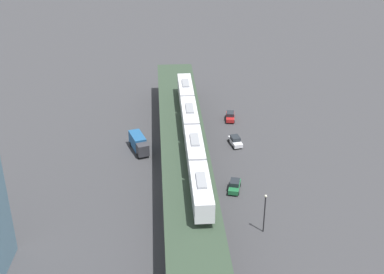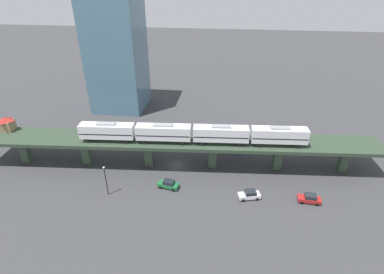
% 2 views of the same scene
% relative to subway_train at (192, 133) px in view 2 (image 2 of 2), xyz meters
% --- Properties ---
extents(ground_plane, '(400.00, 400.00, 0.00)m').
position_rel_subway_train_xyz_m(ground_plane, '(1.12, 3.87, -9.56)').
color(ground_plane, '#38383A').
extents(elevated_viaduct, '(15.17, 92.37, 7.02)m').
position_rel_subway_train_xyz_m(elevated_viaduct, '(1.13, 3.71, -3.51)').
color(elevated_viaduct, '#2C3D2C').
rests_on(elevated_viaduct, ground).
extents(subway_train, '(6.49, 49.87, 4.45)m').
position_rel_subway_train_xyz_m(subway_train, '(0.00, 0.00, 0.00)').
color(subway_train, silver).
rests_on(subway_train, elevated_viaduct).
extents(signal_hut, '(3.45, 3.45, 3.40)m').
position_rel_subway_train_xyz_m(signal_hut, '(0.51, 44.64, -0.74)').
color(signal_hut, '#8C7251').
rests_on(signal_hut, elevated_viaduct).
extents(street_car_green, '(2.56, 4.65, 1.89)m').
position_rel_subway_train_xyz_m(street_car_green, '(-7.59, 4.09, -8.62)').
color(street_car_green, '#1E6638').
rests_on(street_car_green, ground).
extents(street_car_white, '(2.84, 4.71, 1.89)m').
position_rel_subway_train_xyz_m(street_car_white, '(-8.89, -12.86, -8.62)').
color(street_car_white, silver).
rests_on(street_car_white, ground).
extents(street_car_red, '(2.16, 4.50, 1.89)m').
position_rel_subway_train_xyz_m(street_car_red, '(-8.56, -24.66, -8.62)').
color(street_car_red, '#AD1E1E').
rests_on(street_car_red, ground).
extents(delivery_truck, '(4.75, 7.52, 3.20)m').
position_rel_subway_train_xyz_m(delivery_truck, '(10.75, -10.30, -7.79)').
color(delivery_truck, '#333338').
rests_on(delivery_truck, ground).
extents(street_lamp, '(0.44, 0.44, 6.94)m').
position_rel_subway_train_xyz_m(street_lamp, '(-11.33, 16.05, -5.45)').
color(street_lamp, black).
rests_on(street_lamp, ground).
extents(office_tower, '(16.00, 16.00, 36.00)m').
position_rel_subway_train_xyz_m(office_tower, '(34.38, 28.34, 8.44)').
color(office_tower, slate).
rests_on(office_tower, ground).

